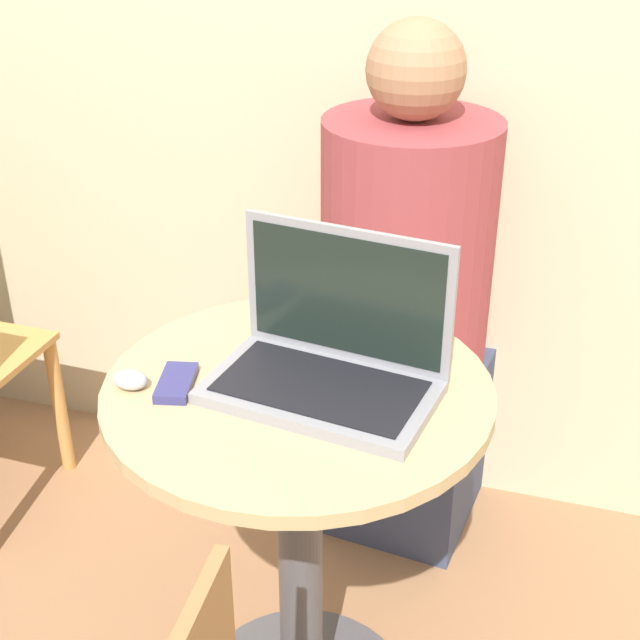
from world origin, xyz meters
TOP-DOWN VIEW (x-y plane):
  - round_table at (0.00, 0.00)m, footprint 0.65×0.65m
  - laptop at (0.05, 0.01)m, footprint 0.39×0.26m
  - cell_phone at (-0.19, -0.06)m, footprint 0.08×0.12m
  - computer_mouse at (-0.26, -0.09)m, footprint 0.06×0.04m
  - person_seated at (0.06, 0.66)m, footprint 0.42×0.61m

SIDE VIEW (x-z plane):
  - round_table at x=0.00m, z-range 0.13..0.89m
  - person_seated at x=0.06m, z-range -0.11..1.15m
  - cell_phone at x=-0.19m, z-range 0.76..0.78m
  - computer_mouse at x=-0.26m, z-range 0.76..0.80m
  - laptop at x=0.05m, z-range 0.69..0.95m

